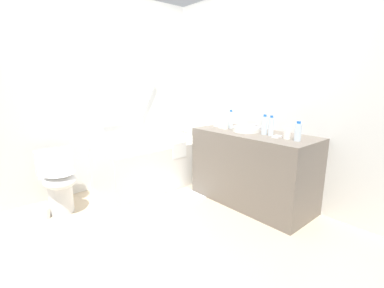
{
  "coord_description": "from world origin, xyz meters",
  "views": [
    {
      "loc": [
        -1.26,
        -1.99,
        1.39
      ],
      "look_at": [
        0.59,
        0.14,
        0.73
      ],
      "focal_mm": 25.01,
      "sensor_mm": 36.0,
      "label": 1
    }
  ],
  "objects_px": {
    "soap_dish": "(277,137)",
    "sink_basin": "(246,129)",
    "toilet": "(59,181)",
    "bath_mat": "(176,199)",
    "sink_faucet": "(256,127)",
    "water_bottle_1": "(271,126)",
    "drinking_glass_1": "(221,125)",
    "drinking_glass_3": "(225,125)",
    "water_bottle_0": "(231,120)",
    "water_bottle_3": "(298,132)",
    "drinking_glass_0": "(287,134)",
    "water_bottle_2": "(264,125)",
    "drinking_glass_2": "(216,123)",
    "toilet_paper_roll": "(44,214)",
    "bathtub": "(154,162)"
  },
  "relations": [
    {
      "from": "drinking_glass_1",
      "to": "drinking_glass_2",
      "type": "relative_size",
      "value": 1.08
    },
    {
      "from": "sink_faucet",
      "to": "drinking_glass_0",
      "type": "relative_size",
      "value": 1.45
    },
    {
      "from": "water_bottle_0",
      "to": "water_bottle_2",
      "type": "distance_m",
      "value": 0.5
    },
    {
      "from": "toilet",
      "to": "water_bottle_3",
      "type": "distance_m",
      "value": 2.52
    },
    {
      "from": "water_bottle_0",
      "to": "drinking_glass_3",
      "type": "height_order",
      "value": "water_bottle_0"
    },
    {
      "from": "water_bottle_0",
      "to": "bath_mat",
      "type": "height_order",
      "value": "water_bottle_0"
    },
    {
      "from": "bath_mat",
      "to": "drinking_glass_3",
      "type": "bearing_deg",
      "value": -23.29
    },
    {
      "from": "sink_basin",
      "to": "soap_dish",
      "type": "bearing_deg",
      "value": -95.33
    },
    {
      "from": "toilet",
      "to": "water_bottle_0",
      "type": "distance_m",
      "value": 2.06
    },
    {
      "from": "sink_faucet",
      "to": "drinking_glass_2",
      "type": "relative_size",
      "value": 1.95
    },
    {
      "from": "bathtub",
      "to": "toilet",
      "type": "xyz_separation_m",
      "value": [
        -1.23,
        -0.01,
        0.04
      ]
    },
    {
      "from": "sink_basin",
      "to": "bath_mat",
      "type": "xyz_separation_m",
      "value": [
        -0.62,
        0.52,
        -0.85
      ]
    },
    {
      "from": "water_bottle_0",
      "to": "toilet_paper_roll",
      "type": "height_order",
      "value": "water_bottle_0"
    },
    {
      "from": "drinking_glass_0",
      "to": "bathtub",
      "type": "bearing_deg",
      "value": 106.77
    },
    {
      "from": "water_bottle_0",
      "to": "toilet_paper_roll",
      "type": "xyz_separation_m",
      "value": [
        -1.97,
        0.79,
        -0.88
      ]
    },
    {
      "from": "soap_dish",
      "to": "sink_basin",
      "type": "bearing_deg",
      "value": 84.67
    },
    {
      "from": "sink_basin",
      "to": "water_bottle_0",
      "type": "height_order",
      "value": "water_bottle_0"
    },
    {
      "from": "water_bottle_2",
      "to": "drinking_glass_2",
      "type": "height_order",
      "value": "water_bottle_2"
    },
    {
      "from": "toilet",
      "to": "drinking_glass_3",
      "type": "height_order",
      "value": "drinking_glass_3"
    },
    {
      "from": "water_bottle_1",
      "to": "drinking_glass_1",
      "type": "distance_m",
      "value": 0.68
    },
    {
      "from": "bathtub",
      "to": "sink_basin",
      "type": "relative_size",
      "value": 5.02
    },
    {
      "from": "sink_faucet",
      "to": "water_bottle_1",
      "type": "distance_m",
      "value": 0.36
    },
    {
      "from": "water_bottle_1",
      "to": "water_bottle_2",
      "type": "bearing_deg",
      "value": 88.84
    },
    {
      "from": "drinking_glass_0",
      "to": "water_bottle_2",
      "type": "bearing_deg",
      "value": 84.26
    },
    {
      "from": "bathtub",
      "to": "water_bottle_1",
      "type": "relative_size",
      "value": 7.07
    },
    {
      "from": "toilet_paper_roll",
      "to": "toilet",
      "type": "bearing_deg",
      "value": 18.73
    },
    {
      "from": "water_bottle_2",
      "to": "bath_mat",
      "type": "height_order",
      "value": "water_bottle_2"
    },
    {
      "from": "toilet",
      "to": "drinking_glass_2",
      "type": "bearing_deg",
      "value": 73.43
    },
    {
      "from": "bath_mat",
      "to": "drinking_glass_0",
      "type": "bearing_deg",
      "value": -59.82
    },
    {
      "from": "drinking_glass_1",
      "to": "drinking_glass_3",
      "type": "height_order",
      "value": "drinking_glass_3"
    },
    {
      "from": "sink_basin",
      "to": "sink_faucet",
      "type": "xyz_separation_m",
      "value": [
        0.18,
        0.0,
        0.0
      ]
    },
    {
      "from": "toilet",
      "to": "sink_faucet",
      "type": "height_order",
      "value": "sink_faucet"
    },
    {
      "from": "toilet",
      "to": "bath_mat",
      "type": "relative_size",
      "value": 1.08
    },
    {
      "from": "soap_dish",
      "to": "bathtub",
      "type": "bearing_deg",
      "value": 107.11
    },
    {
      "from": "water_bottle_1",
      "to": "bath_mat",
      "type": "distance_m",
      "value": 1.39
    },
    {
      "from": "drinking_glass_2",
      "to": "water_bottle_0",
      "type": "bearing_deg",
      "value": -79.6
    },
    {
      "from": "drinking_glass_0",
      "to": "drinking_glass_1",
      "type": "distance_m",
      "value": 0.88
    },
    {
      "from": "toilet",
      "to": "drinking_glass_0",
      "type": "relative_size",
      "value": 6.45
    },
    {
      "from": "drinking_glass_3",
      "to": "sink_faucet",
      "type": "bearing_deg",
      "value": -49.72
    },
    {
      "from": "bathtub",
      "to": "drinking_glass_1",
      "type": "bearing_deg",
      "value": -58.27
    },
    {
      "from": "drinking_glass_1",
      "to": "drinking_glass_3",
      "type": "bearing_deg",
      "value": -100.16
    },
    {
      "from": "soap_dish",
      "to": "toilet_paper_roll",
      "type": "xyz_separation_m",
      "value": [
        -1.9,
        1.47,
        -0.79
      ]
    },
    {
      "from": "bathtub",
      "to": "sink_basin",
      "type": "height_order",
      "value": "bathtub"
    },
    {
      "from": "bath_mat",
      "to": "toilet_paper_roll",
      "type": "height_order",
      "value": "toilet_paper_roll"
    },
    {
      "from": "water_bottle_2",
      "to": "drinking_glass_3",
      "type": "bearing_deg",
      "value": 97.09
    },
    {
      "from": "bathtub",
      "to": "water_bottle_0",
      "type": "bearing_deg",
      "value": -57.64
    },
    {
      "from": "water_bottle_1",
      "to": "bath_mat",
      "type": "height_order",
      "value": "water_bottle_1"
    },
    {
      "from": "water_bottle_0",
      "to": "water_bottle_3",
      "type": "relative_size",
      "value": 1.18
    },
    {
      "from": "sink_faucet",
      "to": "drinking_glass_2",
      "type": "height_order",
      "value": "drinking_glass_2"
    },
    {
      "from": "bathtub",
      "to": "soap_dish",
      "type": "relative_size",
      "value": 16.67
    }
  ]
}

